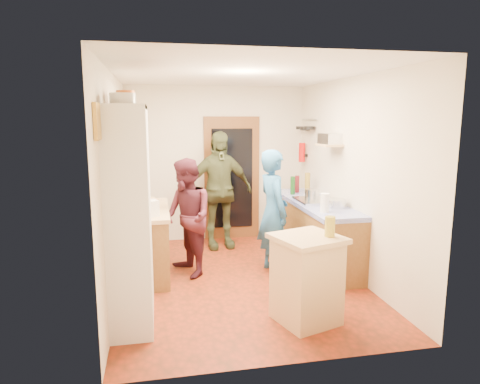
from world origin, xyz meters
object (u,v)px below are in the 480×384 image
object	(u,v)px
right_counter_base	(314,233)
person_left	(188,217)
person_back	(219,190)
hutch_body	(130,215)
island_base	(306,281)
person_hob	(276,212)

from	to	relation	value
right_counter_base	person_left	bearing A→B (deg)	-175.15
right_counter_base	person_left	distance (m)	1.88
person_left	person_back	size ratio (longest dim) A/B	0.83
hutch_body	island_base	size ratio (longest dim) A/B	2.56
right_counter_base	hutch_body	bearing A→B (deg)	-152.53
right_counter_base	island_base	size ratio (longest dim) A/B	2.56
person_back	person_left	bearing A→B (deg)	-124.96
person_left	person_back	distance (m)	1.27
person_left	person_hob	bearing A→B (deg)	63.22
hutch_body	person_back	distance (m)	2.59
person_back	person_hob	bearing A→B (deg)	-72.19
right_counter_base	person_hob	size ratio (longest dim) A/B	1.32
hutch_body	right_counter_base	world-z (taller)	hutch_body
hutch_body	person_hob	size ratio (longest dim) A/B	1.32
right_counter_base	island_base	bearing A→B (deg)	-113.12
person_hob	person_left	world-z (taller)	person_hob
right_counter_base	person_hob	xyz separation A→B (m)	(-0.67, -0.31, 0.41)
person_left	person_back	xyz separation A→B (m)	(0.59, 1.11, 0.16)
person_hob	person_left	xyz separation A→B (m)	(-1.17, 0.15, -0.05)
right_counter_base	island_base	world-z (taller)	island_base
person_hob	person_left	bearing A→B (deg)	75.35
island_base	right_counter_base	bearing A→B (deg)	66.88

